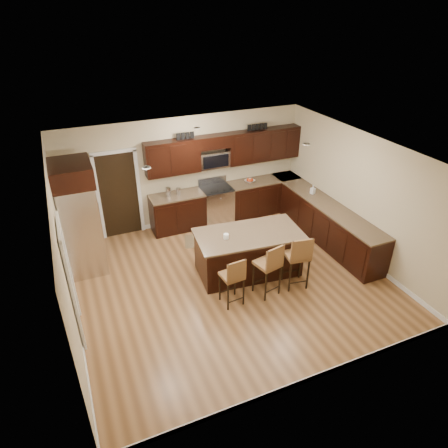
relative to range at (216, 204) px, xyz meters
name	(u,v)px	position (x,y,z in m)	size (l,w,h in m)	color
floor	(231,280)	(-0.68, -2.45, -0.47)	(6.00, 6.00, 0.00)	olive
ceiling	(232,154)	(-0.68, -2.45, 2.23)	(6.00, 6.00, 0.00)	silver
wall_back	(186,172)	(-0.68, 0.30, 0.88)	(6.00, 6.00, 0.00)	#C7B890
wall_left	(64,258)	(-3.68, -2.45, 0.88)	(5.50, 5.50, 0.00)	#C7B890
wall_right	(359,196)	(2.32, -2.45, 0.88)	(5.50, 5.50, 0.00)	#C7B890
base_cabinets	(278,213)	(1.22, -1.01, -0.01)	(4.02, 3.96, 0.92)	black
upper_cabinets	(228,149)	(0.36, 0.13, 1.37)	(4.00, 0.33, 0.80)	black
range	(216,204)	(0.00, 0.00, 0.00)	(0.76, 0.64, 1.11)	silver
microwave	(213,159)	(0.00, 0.15, 1.15)	(0.76, 0.31, 0.40)	silver
doorway	(119,195)	(-2.33, 0.28, 0.56)	(0.85, 0.03, 2.06)	black
pantry_door	(70,284)	(-3.66, -2.75, 0.55)	(0.03, 0.80, 2.04)	white
letter_decor	(222,131)	(0.22, 0.13, 1.82)	(2.20, 0.03, 0.15)	black
island	(248,254)	(-0.23, -2.30, -0.04)	(2.24, 1.32, 0.92)	black
stool_left	(233,276)	(-0.95, -3.14, 0.17)	(0.41, 0.41, 1.02)	brown
stool_mid	(270,264)	(-0.20, -3.15, 0.23)	(0.50, 0.50, 1.13)	brown
stool_right	(298,256)	(0.42, -3.15, 0.25)	(0.50, 0.50, 1.16)	brown
refrigerator	(79,217)	(-3.30, -0.81, 0.73)	(0.79, 1.03, 2.35)	silver
floor_mat	(204,240)	(-0.65, -0.81, -0.47)	(0.91, 0.61, 0.01)	brown
fruit_bowl	(250,181)	(0.93, 0.00, 0.48)	(0.25, 0.25, 0.06)	silver
soap_bottle	(313,190)	(2.02, -1.22, 0.55)	(0.10, 0.10, 0.21)	#B2B2B2
canister_tall	(168,192)	(-1.22, 0.00, 0.56)	(0.12, 0.12, 0.23)	silver
canister_short	(178,191)	(-0.98, 0.00, 0.54)	(0.11, 0.11, 0.18)	silver
island_jar	(226,236)	(-0.73, -2.30, 0.50)	(0.10, 0.10, 0.10)	white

